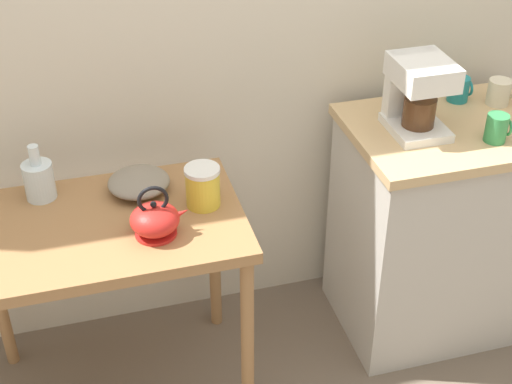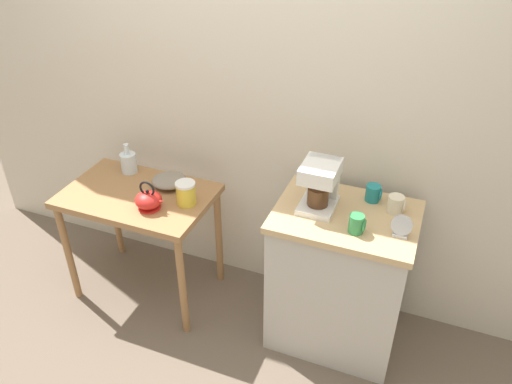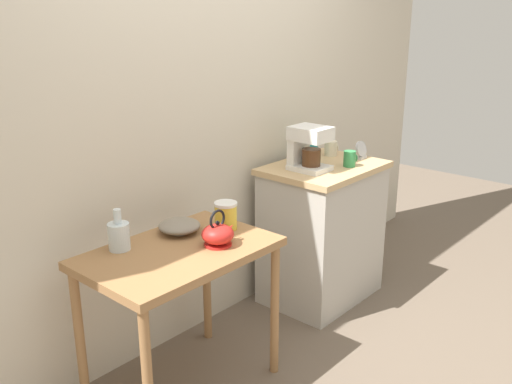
# 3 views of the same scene
# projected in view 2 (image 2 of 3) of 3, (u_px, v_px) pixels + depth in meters

# --- Properties ---
(ground_plane) EXTENTS (8.00, 8.00, 0.00)m
(ground_plane) POSITION_uv_depth(u_px,v_px,m) (229.00, 309.00, 3.21)
(ground_plane) COLOR #6B5B4C
(back_wall) EXTENTS (4.40, 0.10, 2.80)m
(back_wall) POSITION_uv_depth(u_px,v_px,m) (271.00, 77.00, 2.76)
(back_wall) COLOR beige
(back_wall) RESTS_ON ground_plane
(wooden_table) EXTENTS (0.88, 0.57, 0.75)m
(wooden_table) POSITION_uv_depth(u_px,v_px,m) (139.00, 207.00, 3.03)
(wooden_table) COLOR #9E7044
(wooden_table) RESTS_ON ground_plane
(kitchen_counter) EXTENTS (0.73, 0.54, 0.88)m
(kitchen_counter) POSITION_uv_depth(u_px,v_px,m) (339.00, 278.00, 2.81)
(kitchen_counter) COLOR #BCB7AD
(kitchen_counter) RESTS_ON ground_plane
(bowl_stoneware) EXTENTS (0.20, 0.20, 0.06)m
(bowl_stoneware) POSITION_uv_depth(u_px,v_px,m) (169.00, 180.00, 3.03)
(bowl_stoneware) COLOR gray
(bowl_stoneware) RESTS_ON wooden_table
(teakettle) EXTENTS (0.19, 0.15, 0.18)m
(teakettle) POSITION_uv_depth(u_px,v_px,m) (149.00, 200.00, 2.82)
(teakettle) COLOR red
(teakettle) RESTS_ON wooden_table
(glass_carafe_vase) EXTENTS (0.10, 0.10, 0.19)m
(glass_carafe_vase) POSITION_uv_depth(u_px,v_px,m) (129.00, 162.00, 3.15)
(glass_carafe_vase) COLOR silver
(glass_carafe_vase) RESTS_ON wooden_table
(canister_enamel) EXTENTS (0.11, 0.11, 0.14)m
(canister_enamel) POSITION_uv_depth(u_px,v_px,m) (186.00, 193.00, 2.85)
(canister_enamel) COLOR gold
(canister_enamel) RESTS_ON wooden_table
(coffee_maker) EXTENTS (0.18, 0.22, 0.26)m
(coffee_maker) POSITION_uv_depth(u_px,v_px,m) (321.00, 182.00, 2.56)
(coffee_maker) COLOR white
(coffee_maker) RESTS_ON kitchen_counter
(mug_tall_green) EXTENTS (0.08, 0.07, 0.10)m
(mug_tall_green) POSITION_uv_depth(u_px,v_px,m) (357.00, 224.00, 2.42)
(mug_tall_green) COLOR #338C4C
(mug_tall_green) RESTS_ON kitchen_counter
(mug_dark_teal) EXTENTS (0.08, 0.08, 0.09)m
(mug_dark_teal) POSITION_uv_depth(u_px,v_px,m) (373.00, 193.00, 2.65)
(mug_dark_teal) COLOR teal
(mug_dark_teal) RESTS_ON kitchen_counter
(mug_small_cream) EXTENTS (0.09, 0.08, 0.09)m
(mug_small_cream) POSITION_uv_depth(u_px,v_px,m) (396.00, 204.00, 2.56)
(mug_small_cream) COLOR beige
(mug_small_cream) RESTS_ON kitchen_counter
(table_clock) EXTENTS (0.10, 0.05, 0.11)m
(table_clock) POSITION_uv_depth(u_px,v_px,m) (401.00, 227.00, 2.39)
(table_clock) COLOR #B2B5BA
(table_clock) RESTS_ON kitchen_counter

